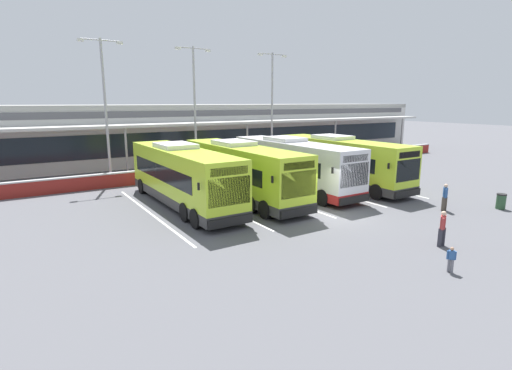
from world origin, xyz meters
name	(u,v)px	position (x,y,z in m)	size (l,w,h in m)	color
ground_plane	(330,216)	(0.00, 0.00, 0.00)	(200.00, 200.00, 0.00)	#56565B
terminal_building	(165,132)	(0.00, 26.91, 3.01)	(70.00, 13.00, 6.00)	silver
red_barrier_wall	(215,170)	(0.00, 14.50, 0.56)	(60.00, 0.40, 1.10)	maroon
coach_bus_leftmost	(182,177)	(-6.08, 6.65, 1.79)	(2.99, 12.16, 3.78)	#B7DB2D
coach_bus_left_centre	(241,172)	(-2.18, 6.18, 1.79)	(2.99, 12.16, 3.78)	#B7DB2D
coach_bus_centre	(293,166)	(2.32, 6.53, 1.79)	(2.99, 12.16, 3.78)	silver
coach_bus_right_centre	(340,162)	(6.39, 5.85, 1.79)	(2.99, 12.16, 3.78)	#B7DB2D
bay_stripe_far_west	(150,213)	(-8.40, 6.00, 0.00)	(0.14, 13.00, 0.01)	silver
bay_stripe_west	(215,203)	(-4.20, 6.00, 0.00)	(0.14, 13.00, 0.01)	silver
bay_stripe_mid_west	(270,195)	(0.00, 6.00, 0.00)	(0.14, 13.00, 0.01)	silver
bay_stripe_centre	(316,188)	(4.20, 6.00, 0.00)	(0.14, 13.00, 0.01)	silver
bay_stripe_mid_east	(356,182)	(8.40, 6.00, 0.00)	(0.14, 13.00, 0.01)	silver
pedestrian_in_dark_coat	(445,196)	(6.44, -2.77, 0.87)	(0.48, 0.41, 1.62)	#4C4238
pedestrian_child	(451,259)	(-1.31, -7.96, 0.54)	(0.27, 0.29, 1.00)	slate
pedestrian_near_bin	(442,227)	(0.93, -6.14, 0.87)	(0.50, 0.36, 1.62)	#33333D
lamp_post_west	(105,102)	(-8.20, 16.73, 6.29)	(3.24, 0.28, 11.00)	#9E9EA3
lamp_post_centre	(195,102)	(-0.50, 17.20, 6.29)	(3.24, 0.28, 11.00)	#9E9EA3
lamp_post_east	(272,102)	(7.81, 17.14, 6.29)	(3.24, 0.28, 11.00)	#9E9EA3
litter_bin	(501,201)	(9.71, -4.34, 0.47)	(0.54, 0.54, 0.93)	#2D5133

